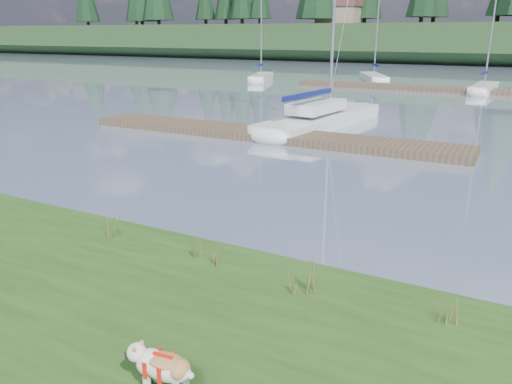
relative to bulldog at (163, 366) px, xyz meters
The scene contains 17 objects.
ground 35.28m from the bulldog, 93.29° to the left, with size 200.00×200.00×0.00m, color #7E8EAA.
ridge 78.26m from the bulldog, 91.48° to the left, with size 200.00×20.00×5.00m, color #1C3118.
bulldog is the anchor object (origin of this frame).
sailboat_main 19.10m from the bulldog, 104.68° to the left, with size 3.11×10.06×14.13m.
dock_near 15.45m from the bulldog, 112.96° to the left, with size 16.00×2.00×0.30m, color #4C3D2C.
dock_far 35.22m from the bulldog, 90.03° to the left, with size 26.00×2.20×0.30m, color #4C3D2C.
sailboat_bg_0 40.85m from the bulldog, 115.77° to the left, with size 3.31×6.69×9.75m.
sailboat_bg_1 42.30m from the bulldog, 102.37° to the left, with size 4.41×7.18×10.93m.
sailboat_bg_2 36.33m from the bulldog, 89.18° to the left, with size 1.67×6.52×9.86m.
weed_0 3.36m from the bulldog, 118.88° to the left, with size 0.17×0.14×0.51m.
weed_1 3.09m from the bulldog, 112.10° to the left, with size 0.17×0.14×0.52m.
weed_2 2.84m from the bulldog, 77.73° to the left, with size 0.17×0.14×0.72m.
weed_3 4.54m from the bulldog, 139.56° to the left, with size 0.17×0.14×0.63m.
weed_4 2.61m from the bulldog, 81.34° to the left, with size 0.17×0.14×0.36m.
weed_5 3.81m from the bulldog, 47.85° to the left, with size 0.17×0.14×0.50m.
mud_lip 4.18m from the bulldog, 119.22° to the left, with size 60.00×0.50×0.14m, color #33281C.
house_0 79.24m from the bulldog, 107.71° to the left, with size 6.30×5.30×4.65m.
Camera 1 is at (5.04, -8.76, 4.08)m, focal length 35.00 mm.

